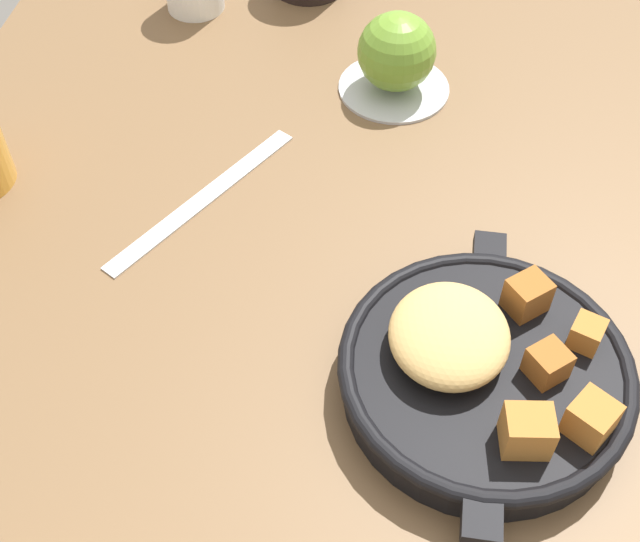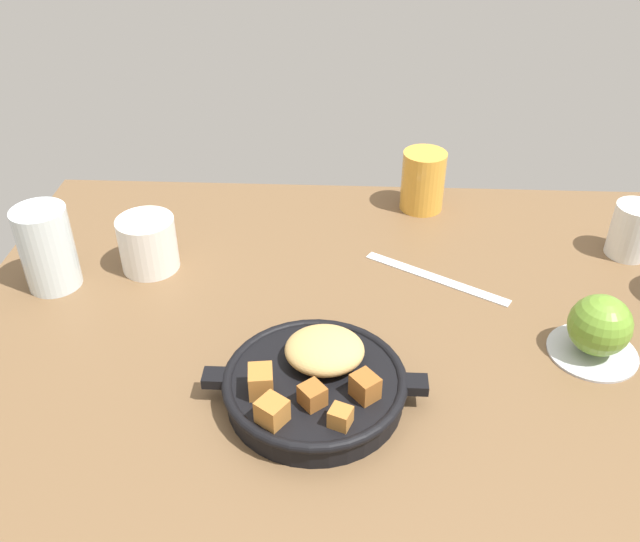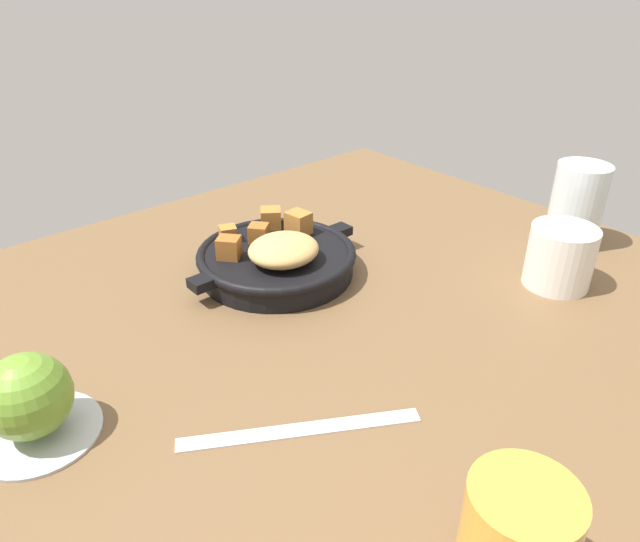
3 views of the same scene
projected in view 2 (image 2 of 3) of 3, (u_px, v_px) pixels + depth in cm
name	position (u px, v px, depth cm)	size (l,w,h in cm)	color
ground_plane	(367.00, 349.00, 84.44)	(103.47, 80.59, 2.40)	brown
cast_iron_skillet	(315.00, 382.00, 74.66)	(24.33, 20.08, 6.34)	black
saucer_plate	(592.00, 351.00, 81.94)	(10.56, 10.56, 0.60)	#B7BABF
red_apple	(600.00, 325.00, 79.69)	(7.28, 7.28, 7.28)	olive
butter_knife	(436.00, 278.00, 94.48)	(21.19, 1.60, 0.36)	silver
water_glass_tall	(47.00, 248.00, 90.37)	(7.03, 7.03, 11.49)	silver
juice_glass_amber	(423.00, 181.00, 108.16)	(6.81, 6.81, 9.51)	gold
white_creamer_pitcher	(632.00, 230.00, 97.50)	(6.01, 6.01, 7.86)	white
ceramic_mug_white	(148.00, 244.00, 94.87)	(7.89, 7.89, 7.59)	silver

